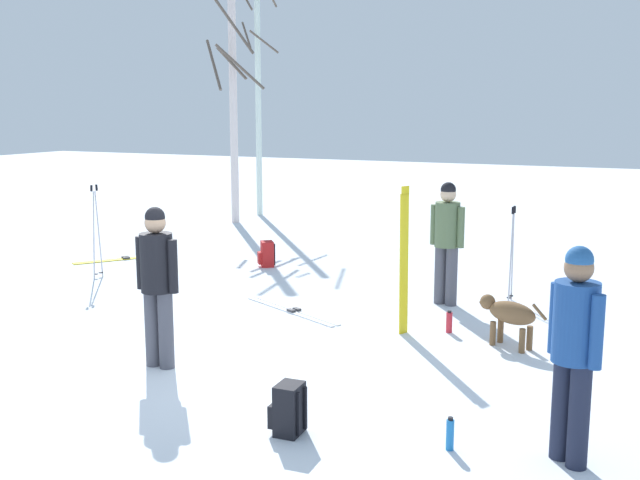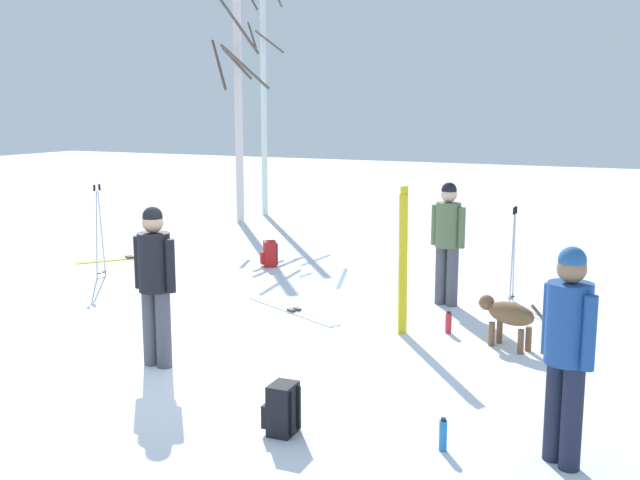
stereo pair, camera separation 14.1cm
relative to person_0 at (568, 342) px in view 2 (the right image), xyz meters
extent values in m
plane|color=white|center=(-3.76, 0.51, -0.98)|extent=(60.00, 60.00, 0.00)
cylinder|color=#1E2338|center=(0.07, -0.06, -0.57)|extent=(0.16, 0.16, 0.82)
cylinder|color=#1E2338|center=(-0.07, 0.06, -0.57)|extent=(0.16, 0.16, 0.82)
cylinder|color=#1E478C|center=(0.00, 0.00, 0.15)|extent=(0.34, 0.34, 0.62)
sphere|color=#997051|center=(0.00, 0.00, 0.57)|extent=(0.22, 0.22, 0.22)
sphere|color=#265999|center=(0.00, 0.00, 0.63)|extent=(0.21, 0.21, 0.21)
cylinder|color=#1E478C|center=(0.16, -0.13, 0.13)|extent=(0.10, 0.10, 0.56)
cylinder|color=#1E478C|center=(-0.16, 0.13, 0.13)|extent=(0.10, 0.10, 0.56)
cylinder|color=#4C4C56|center=(-4.13, 0.49, -0.57)|extent=(0.16, 0.16, 0.82)
cylinder|color=#4C4C56|center=(-4.31, 0.50, -0.57)|extent=(0.16, 0.16, 0.82)
cylinder|color=black|center=(-4.22, 0.50, 0.15)|extent=(0.34, 0.34, 0.62)
sphere|color=tan|center=(-4.22, 0.50, 0.57)|extent=(0.22, 0.22, 0.22)
sphere|color=black|center=(-4.22, 0.50, 0.63)|extent=(0.21, 0.21, 0.21)
cylinder|color=black|center=(-4.01, 0.49, 0.13)|extent=(0.10, 0.10, 0.56)
cylinder|color=black|center=(-4.43, 0.51, 0.13)|extent=(0.10, 0.10, 0.56)
cylinder|color=#4C4C56|center=(-2.26, 4.31, -0.57)|extent=(0.16, 0.16, 0.82)
cylinder|color=#4C4C56|center=(-2.08, 4.27, -0.57)|extent=(0.16, 0.16, 0.82)
cylinder|color=#566B47|center=(-2.17, 4.29, 0.15)|extent=(0.34, 0.34, 0.62)
sphere|color=beige|center=(-2.17, 4.29, 0.57)|extent=(0.22, 0.22, 0.22)
sphere|color=black|center=(-2.17, 4.29, 0.63)|extent=(0.21, 0.21, 0.21)
cylinder|color=#566B47|center=(-2.37, 4.34, 0.13)|extent=(0.10, 0.10, 0.56)
cylinder|color=#566B47|center=(-1.96, 4.24, 0.13)|extent=(0.10, 0.10, 0.56)
ellipsoid|color=brown|center=(-0.96, 2.71, -0.57)|extent=(0.64, 0.43, 0.26)
sphere|color=brown|center=(-1.27, 2.84, -0.51)|extent=(0.18, 0.18, 0.18)
ellipsoid|color=brown|center=(-1.33, 2.87, -0.53)|extent=(0.12, 0.09, 0.06)
cylinder|color=brown|center=(-0.63, 2.58, -0.49)|extent=(0.19, 0.11, 0.17)
cylinder|color=brown|center=(-1.17, 2.72, -0.84)|extent=(0.07, 0.07, 0.28)
cylinder|color=brown|center=(-1.11, 2.86, -0.84)|extent=(0.07, 0.07, 0.28)
cylinder|color=brown|center=(-0.81, 2.57, -0.84)|extent=(0.07, 0.07, 0.28)
cylinder|color=brown|center=(-0.75, 2.71, -0.84)|extent=(0.07, 0.07, 0.28)
cube|color=yellow|center=(-2.25, 2.74, -0.12)|extent=(0.06, 0.09, 1.72)
cube|color=yellow|center=(-2.25, 2.74, 0.78)|extent=(0.04, 0.06, 0.10)
cube|color=yellow|center=(-2.28, 2.69, -0.12)|extent=(0.06, 0.09, 1.72)
cube|color=yellow|center=(-2.28, 2.69, 0.78)|extent=(0.04, 0.06, 0.10)
cube|color=yellow|center=(-8.29, 4.91, -0.97)|extent=(1.10, 1.48, 0.02)
cube|color=#333338|center=(-8.26, 4.95, -0.95)|extent=(0.12, 0.13, 0.03)
cube|color=yellow|center=(-8.37, 4.97, -0.97)|extent=(1.10, 1.48, 0.02)
cube|color=#333338|center=(-8.34, 5.01, -0.95)|extent=(0.12, 0.13, 0.03)
cube|color=white|center=(-3.97, 3.01, -0.97)|extent=(1.70, 0.89, 0.02)
cube|color=#333338|center=(-3.93, 2.99, -0.95)|extent=(0.14, 0.11, 0.03)
cube|color=white|center=(-3.93, 3.10, -0.97)|extent=(1.70, 0.89, 0.02)
cube|color=#333338|center=(-3.88, 3.08, -0.95)|extent=(0.14, 0.11, 0.03)
cylinder|color=#B2B2BC|center=(-1.37, 4.88, -0.35)|extent=(0.02, 0.10, 1.26)
cylinder|color=black|center=(-1.37, 4.88, 0.33)|extent=(0.04, 0.04, 0.10)
cylinder|color=black|center=(-1.37, 4.88, -0.91)|extent=(0.07, 0.07, 0.01)
cylinder|color=#B2B2BC|center=(-1.37, 4.75, -0.35)|extent=(0.02, 0.10, 1.26)
cylinder|color=black|center=(-1.37, 4.75, 0.33)|extent=(0.04, 0.04, 0.10)
cylinder|color=black|center=(-1.37, 4.75, -0.91)|extent=(0.07, 0.07, 0.01)
cylinder|color=#B2B2BC|center=(-7.72, 3.64, -0.28)|extent=(0.02, 0.10, 1.41)
cylinder|color=black|center=(-7.72, 3.64, 0.48)|extent=(0.04, 0.04, 0.10)
cylinder|color=black|center=(-7.72, 3.64, -0.91)|extent=(0.07, 0.07, 0.01)
cylinder|color=#B2B2BC|center=(-7.72, 3.52, -0.28)|extent=(0.02, 0.10, 1.41)
cylinder|color=black|center=(-7.72, 3.52, 0.48)|extent=(0.04, 0.04, 0.10)
cylinder|color=black|center=(-7.72, 3.52, -0.91)|extent=(0.07, 0.07, 0.01)
cube|color=black|center=(-2.21, -0.44, -0.76)|extent=(0.21, 0.27, 0.44)
cube|color=black|center=(-2.34, -0.44, -0.83)|extent=(0.07, 0.20, 0.20)
cube|color=black|center=(-2.09, -0.36, -0.76)|extent=(0.03, 0.04, 0.37)
cube|color=black|center=(-2.09, -0.50, -0.76)|extent=(0.03, 0.04, 0.37)
cube|color=red|center=(-5.66, 5.50, -0.76)|extent=(0.32, 0.33, 0.44)
cube|color=red|center=(-5.76, 5.42, -0.83)|extent=(0.17, 0.19, 0.20)
cube|color=black|center=(-5.61, 5.62, -0.76)|extent=(0.04, 0.04, 0.37)
cube|color=black|center=(-5.52, 5.51, -0.76)|extent=(0.04, 0.04, 0.37)
cylinder|color=#1E72BF|center=(-0.89, -0.17, -0.85)|extent=(0.06, 0.06, 0.25)
cylinder|color=black|center=(-0.89, -0.17, -0.71)|extent=(0.04, 0.04, 0.02)
cylinder|color=red|center=(-1.76, 2.99, -0.85)|extent=(0.08, 0.08, 0.25)
cylinder|color=black|center=(-1.76, 2.99, -0.72)|extent=(0.05, 0.05, 0.02)
cylinder|color=silver|center=(-8.87, 10.98, 1.83)|extent=(0.14, 0.14, 5.63)
cylinder|color=brown|center=(-9.05, 10.77, 3.46)|extent=(0.49, 0.43, 0.68)
cylinder|color=brown|center=(-8.56, 10.76, 3.28)|extent=(0.49, 0.66, 0.53)
cylinder|color=silver|center=(-8.78, 9.64, 1.79)|extent=(0.18, 0.18, 5.55)
cylinder|color=brown|center=(-8.53, 9.27, 3.55)|extent=(0.83, 0.58, 1.30)
cylinder|color=brown|center=(-8.36, 9.27, 2.62)|extent=(0.81, 0.91, 0.99)
cylinder|color=brown|center=(-9.07, 9.29, 2.68)|extent=(0.78, 0.66, 1.18)
cylinder|color=brown|center=(-8.62, 9.36, 2.71)|extent=(0.64, 0.39, 0.74)
camera|label=1|loc=(0.56, -5.84, 1.75)|focal=42.76mm
camera|label=2|loc=(0.69, -5.78, 1.75)|focal=42.76mm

